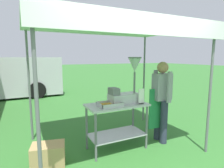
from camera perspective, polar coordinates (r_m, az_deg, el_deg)
ground_plane at (r=8.08m, az=-15.06°, el=-4.17°), size 70.00×70.00×0.00m
stall_canopy at (r=3.41m, az=0.78°, el=16.32°), size 2.99×2.13×2.26m
donut_cart at (r=3.46m, az=1.48°, el=-9.87°), size 1.11×0.56×0.86m
donut_tray at (r=3.24m, az=-0.63°, el=-6.41°), size 0.40×0.30×0.07m
donut_fryer at (r=3.43m, az=4.55°, el=-0.87°), size 0.62×0.28×0.85m
menu_sign at (r=3.42m, az=8.94°, el=-4.06°), size 0.13×0.05×0.27m
vendor at (r=3.82m, az=14.85°, el=-4.05°), size 0.46×0.54×1.61m
supply_crate at (r=3.30m, az=-18.92°, el=-19.79°), size 0.57×0.44×0.34m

